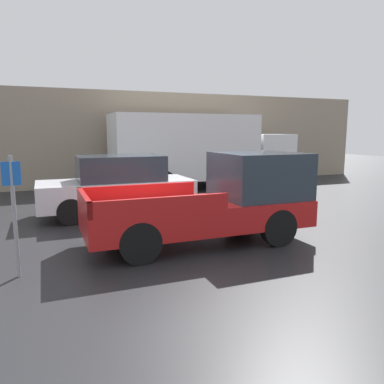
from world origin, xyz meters
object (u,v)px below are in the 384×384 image
Objects in this scene: car at (118,185)px; pickup_truck at (219,200)px; parking_sign at (14,209)px; delivery_truck at (199,149)px; newspaper_box at (151,173)px.

pickup_truck is at bearing -65.69° from car.
parking_sign is at bearing -120.59° from car.
delivery_truck is at bearing 50.62° from parking_sign.
car is 0.55× the size of delivery_truck.
pickup_truck is at bearing -96.15° from newspaper_box.
newspaper_box is at bearing 65.73° from car.
delivery_truck is 7.25× the size of newspaper_box.
pickup_truck is 1.11× the size of car.
delivery_truck is (2.79, 7.83, 0.80)m from pickup_truck.
newspaper_box is at bearing 62.97° from parking_sign.
car is at bearing -114.27° from newspaper_box.
pickup_truck is 3.99m from car.
pickup_truck is 0.61× the size of delivery_truck.
delivery_truck is at bearing 70.36° from pickup_truck.
pickup_truck is 9.63m from newspaper_box.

